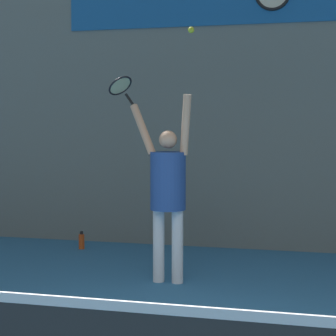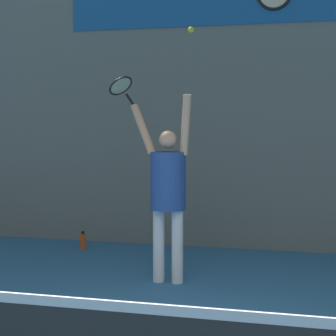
{
  "view_description": "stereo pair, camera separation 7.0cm",
  "coord_description": "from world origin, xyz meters",
  "px_view_note": "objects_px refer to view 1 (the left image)",
  "views": [
    {
      "loc": [
        1.06,
        -3.86,
        1.81
      ],
      "look_at": [
        -0.6,
        2.73,
        1.3
      ],
      "focal_mm": 65.0,
      "sensor_mm": 36.0,
      "label": 1
    },
    {
      "loc": [
        1.13,
        -3.84,
        1.81
      ],
      "look_at": [
        -0.6,
        2.73,
        1.3
      ],
      "focal_mm": 65.0,
      "sensor_mm": 36.0,
      "label": 2
    }
  ],
  "objects_px": {
    "tennis_ball": "(191,30)",
    "water_bottle": "(82,241)",
    "tennis_racket": "(121,87)",
    "tennis_player": "(168,187)"
  },
  "relations": [
    {
      "from": "tennis_ball",
      "to": "water_bottle",
      "type": "xyz_separation_m",
      "value": [
        -1.93,
        1.54,
        -2.7
      ]
    },
    {
      "from": "tennis_racket",
      "to": "tennis_ball",
      "type": "relative_size",
      "value": 5.91
    },
    {
      "from": "tennis_player",
      "to": "water_bottle",
      "type": "relative_size",
      "value": 8.35
    },
    {
      "from": "tennis_player",
      "to": "water_bottle",
      "type": "xyz_separation_m",
      "value": [
        -1.65,
        1.47,
        -0.98
      ]
    },
    {
      "from": "tennis_ball",
      "to": "tennis_player",
      "type": "bearing_deg",
      "value": 166.15
    },
    {
      "from": "tennis_player",
      "to": "tennis_racket",
      "type": "distance_m",
      "value": 1.37
    },
    {
      "from": "tennis_player",
      "to": "tennis_ball",
      "type": "bearing_deg",
      "value": -13.85
    },
    {
      "from": "tennis_racket",
      "to": "tennis_player",
      "type": "bearing_deg",
      "value": -27.35
    },
    {
      "from": "tennis_racket",
      "to": "water_bottle",
      "type": "height_order",
      "value": "tennis_racket"
    },
    {
      "from": "tennis_player",
      "to": "water_bottle",
      "type": "height_order",
      "value": "tennis_player"
    }
  ]
}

